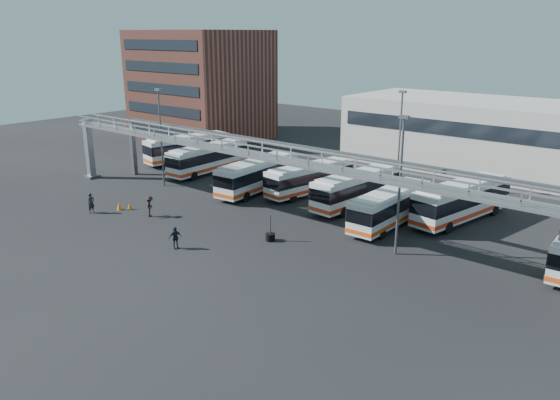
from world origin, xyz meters
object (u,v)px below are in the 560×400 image
Objects in this scene: bus_0 at (188,147)px; tire_stack at (270,236)px; bus_5 at (357,188)px; bus_7 at (462,200)px; cone_right at (130,206)px; pedestrian_c at (150,206)px; pedestrian_d at (175,238)px; light_pole_back at (400,136)px; pedestrian_a at (91,203)px; cone_left at (119,206)px; bus_1 at (208,157)px; light_pole_left at (161,132)px; bus_6 at (391,206)px; light_pole_mid at (400,179)px; bus_3 at (258,174)px; bus_4 at (310,178)px.

tire_stack is (25.74, -14.01, -1.50)m from bus_0.
bus_7 is (9.06, 2.28, 0.08)m from bus_5.
pedestrian_c is at bearing -0.24° from cone_right.
cone_right is (-10.69, 3.45, -0.54)m from pedestrian_d.
light_pole_back reaches higher than bus_5.
pedestrian_a is at bearing 105.94° from pedestrian_d.
pedestrian_c is at bearing 84.68° from pedestrian_d.
pedestrian_c reaches higher than cone_right.
pedestrian_c reaches higher than cone_left.
cone_left is 0.92m from cone_right.
bus_1 is 5.14× the size of tire_stack.
pedestrian_d is (14.75, -10.69, -4.87)m from light_pole_left.
bus_6 is at bearing -64.66° from light_pole_back.
light_pole_mid is 13.31× the size of cone_left.
light_pole_left is 5.44× the size of pedestrian_a.
cone_left is 0.36× the size of tire_stack.
bus_3 is at bearing -163.10° from bus_5.
bus_6 is at bearing 9.96° from light_pole_left.
bus_0 is 19.58m from cone_right.
light_pole_mid reaches higher than bus_7.
light_pole_back is 4.78× the size of tire_stack.
pedestrian_a is at bearing -160.71° from light_pole_mid.
bus_0 reaches higher than bus_1.
cone_left is at bearing -48.09° from bus_0.
light_pole_back is 27.98m from cone_left.
bus_6 is (25.04, -2.59, -0.10)m from bus_1.
light_pole_left is 24.41m from light_pole_back.
cone_left is (-21.16, -12.22, -1.35)m from bus_6.
bus_0 is 21.40m from pedestrian_c.
pedestrian_a is at bearing -53.72° from bus_0.
bus_3 is 5.95× the size of pedestrian_c.
pedestrian_c is (-20.84, -6.25, -4.79)m from light_pole_mid.
pedestrian_d is at bearing -123.90° from bus_6.
tire_stack reaches higher than cone_left.
bus_7 reaches higher than cone_left.
light_pole_back is 27.10m from cone_right.
bus_3 is (15.73, -4.29, -0.01)m from bus_0.
bus_1 is 9.82m from bus_3.
light_pole_left reaches higher than pedestrian_d.
bus_3 is 1.02× the size of bus_5.
bus_7 is at bearing 16.39° from bus_4.
bus_4 is at bearing -66.40° from pedestrian_c.
bus_4 is 13.50m from tire_stack.
bus_7 is at bearing 17.99° from light_pole_left.
light_pole_back is 0.93× the size of bus_5.
light_pole_back is at bearing 34.99° from light_pole_left.
cone_right is (0.64, 0.66, -0.06)m from cone_left.
bus_3 reaches higher than bus_1.
bus_4 is 0.95× the size of bus_5.
light_pole_back is 5.44× the size of pedestrian_a.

